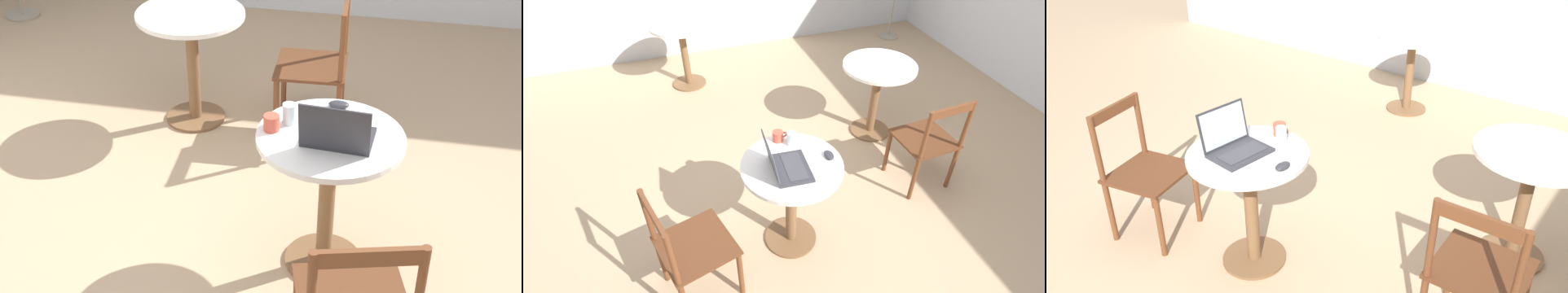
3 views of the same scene
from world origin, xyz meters
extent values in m
plane|color=tan|center=(0.00, 0.00, 0.00)|extent=(16.00, 16.00, 0.00)
cylinder|color=brown|center=(0.01, -0.21, 0.01)|extent=(0.39, 0.39, 0.02)
cylinder|color=brown|center=(0.01, -0.21, 0.37)|extent=(0.08, 0.08, 0.71)
cylinder|color=silver|center=(0.01, -0.21, 0.74)|extent=(0.68, 0.68, 0.03)
cylinder|color=brown|center=(1.24, 0.81, 0.01)|extent=(0.39, 0.39, 0.02)
cylinder|color=brown|center=(1.24, 0.81, 0.37)|extent=(0.08, 0.08, 0.71)
cylinder|color=silver|center=(1.24, 0.81, 0.74)|extent=(0.68, 0.68, 0.03)
cylinder|color=brown|center=(-0.36, 2.38, 0.01)|extent=(0.39, 0.39, 0.02)
cylinder|color=brown|center=(-0.36, 2.38, 0.37)|extent=(0.08, 0.08, 0.71)
cylinder|color=silver|center=(-0.36, 2.38, 0.74)|extent=(0.68, 0.68, 0.03)
cylinder|color=brown|center=(-0.56, -0.16, 0.22)|extent=(0.04, 0.04, 0.44)
cylinder|color=brown|center=(-0.46, -0.54, 0.22)|extent=(0.04, 0.04, 0.44)
cylinder|color=brown|center=(-0.94, -0.26, 0.22)|extent=(0.04, 0.04, 0.44)
cylinder|color=brown|center=(-0.84, -0.64, 0.22)|extent=(0.04, 0.04, 0.44)
cube|color=#562F1A|center=(-0.70, -0.40, 0.45)|extent=(0.54, 0.54, 0.02)
cylinder|color=brown|center=(-0.94, -0.26, 0.67)|extent=(0.04, 0.04, 0.43)
cylinder|color=brown|center=(-0.84, -0.64, 0.67)|extent=(0.04, 0.04, 0.43)
cube|color=brown|center=(-0.89, -0.45, 0.85)|extent=(0.13, 0.41, 0.07)
cylinder|color=brown|center=(1.08, 0.23, 0.22)|extent=(0.04, 0.04, 0.44)
cube|color=#562F1A|center=(1.28, 0.05, 0.45)|extent=(0.46, 0.46, 0.02)
cylinder|color=brown|center=(1.10, -0.15, 0.67)|extent=(0.04, 0.04, 0.43)
cylinder|color=brown|center=(1.48, -0.13, 0.67)|extent=(0.04, 0.04, 0.43)
cube|color=brown|center=(1.29, -0.14, 0.85)|extent=(0.42, 0.04, 0.07)
cube|color=#2D2D33|center=(-0.01, -0.25, 0.77)|extent=(0.25, 0.33, 0.02)
cube|color=#38383D|center=(0.01, -0.25, 0.78)|extent=(0.14, 0.28, 0.00)
cube|color=#2D2D33|center=(-0.15, -0.24, 0.89)|extent=(0.07, 0.32, 0.23)
cube|color=silver|center=(-0.14, -0.24, 0.89)|extent=(0.06, 0.29, 0.20)
ellipsoid|color=#2D2D33|center=(0.27, -0.22, 0.78)|extent=(0.06, 0.10, 0.03)
cylinder|color=#C64C38|center=(0.00, 0.06, 0.80)|extent=(0.07, 0.07, 0.08)
torus|color=#C64C38|center=(0.05, 0.06, 0.80)|extent=(0.05, 0.01, 0.05)
cylinder|color=silver|center=(0.08, -0.01, 0.81)|extent=(0.06, 0.06, 0.10)
camera|label=1|loc=(-2.78, -0.46, 2.52)|focal=50.00mm
camera|label=2|loc=(-0.70, -2.07, 2.54)|focal=28.00mm
camera|label=3|loc=(1.78, -1.92, 2.14)|focal=35.00mm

